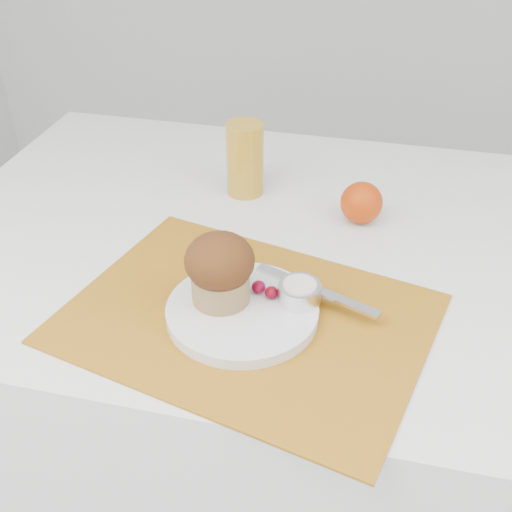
% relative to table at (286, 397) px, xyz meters
% --- Properties ---
extents(table, '(1.20, 0.80, 0.75)m').
position_rel_table_xyz_m(table, '(0.00, 0.00, 0.00)').
color(table, white).
rests_on(table, ground).
extents(placemat, '(0.55, 0.45, 0.00)m').
position_rel_table_xyz_m(placemat, '(-0.02, -0.22, 0.38)').
color(placemat, '#AB6C17').
rests_on(placemat, table).
extents(plate, '(0.27, 0.27, 0.02)m').
position_rel_table_xyz_m(plate, '(-0.03, -0.21, 0.39)').
color(plate, white).
rests_on(plate, placemat).
extents(ramekin, '(0.08, 0.08, 0.03)m').
position_rel_table_xyz_m(ramekin, '(0.04, -0.18, 0.41)').
color(ramekin, silver).
rests_on(ramekin, plate).
extents(cream, '(0.05, 0.05, 0.01)m').
position_rel_table_xyz_m(cream, '(0.04, -0.18, 0.42)').
color(cream, silver).
rests_on(cream, ramekin).
extents(raspberry_near, '(0.02, 0.02, 0.02)m').
position_rel_table_xyz_m(raspberry_near, '(-0.02, -0.18, 0.40)').
color(raspberry_near, '#5A0217').
rests_on(raspberry_near, plate).
extents(raspberry_far, '(0.02, 0.02, 0.02)m').
position_rel_table_xyz_m(raspberry_far, '(0.00, -0.19, 0.40)').
color(raspberry_far, '#53020D').
rests_on(raspberry_far, plate).
extents(butter_knife, '(0.19, 0.09, 0.00)m').
position_rel_table_xyz_m(butter_knife, '(0.06, -0.16, 0.40)').
color(butter_knife, silver).
rests_on(butter_knife, plate).
extents(orange, '(0.07, 0.07, 0.07)m').
position_rel_table_xyz_m(orange, '(0.10, 0.08, 0.41)').
color(orange, '#CC3E07').
rests_on(orange, table).
extents(juice_glass, '(0.07, 0.07, 0.13)m').
position_rel_table_xyz_m(juice_glass, '(-0.11, 0.13, 0.44)').
color(juice_glass, gold).
rests_on(juice_glass, table).
extents(muffin, '(0.09, 0.09, 0.10)m').
position_rel_table_xyz_m(muffin, '(-0.06, -0.20, 0.45)').
color(muffin, '#A88651').
rests_on(muffin, plate).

